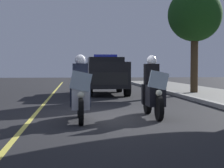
{
  "coord_description": "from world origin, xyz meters",
  "views": [
    {
      "loc": [
        10.27,
        -1.07,
        1.37
      ],
      "look_at": [
        -0.14,
        0.0,
        0.9
      ],
      "focal_mm": 58.15,
      "sensor_mm": 36.0,
      "label": 1
    }
  ],
  "objects_px": {
    "police_motorcycle_lead_left": "(80,94)",
    "tree_far_back": "(195,16)",
    "police_motorcycle_lead_right": "(153,92)",
    "police_suv": "(106,74)"
  },
  "relations": [
    {
      "from": "police_motorcycle_lead_right",
      "to": "tree_far_back",
      "type": "xyz_separation_m",
      "value": [
        -8.23,
        3.96,
        3.33
      ]
    },
    {
      "from": "police_motorcycle_lead_right",
      "to": "tree_far_back",
      "type": "relative_size",
      "value": 0.4
    },
    {
      "from": "police_motorcycle_lead_left",
      "to": "police_motorcycle_lead_right",
      "type": "distance_m",
      "value": 2.07
    },
    {
      "from": "police_suv",
      "to": "tree_far_back",
      "type": "relative_size",
      "value": 0.92
    },
    {
      "from": "police_motorcycle_lead_right",
      "to": "police_suv",
      "type": "relative_size",
      "value": 0.44
    },
    {
      "from": "police_suv",
      "to": "police_motorcycle_lead_left",
      "type": "bearing_deg",
      "value": -8.82
    },
    {
      "from": "police_motorcycle_lead_left",
      "to": "tree_far_back",
      "type": "height_order",
      "value": "tree_far_back"
    },
    {
      "from": "police_motorcycle_lead_left",
      "to": "police_suv",
      "type": "bearing_deg",
      "value": 171.18
    },
    {
      "from": "police_motorcycle_lead_left",
      "to": "tree_far_back",
      "type": "bearing_deg",
      "value": 145.59
    },
    {
      "from": "police_motorcycle_lead_left",
      "to": "tree_far_back",
      "type": "relative_size",
      "value": 0.4
    }
  ]
}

